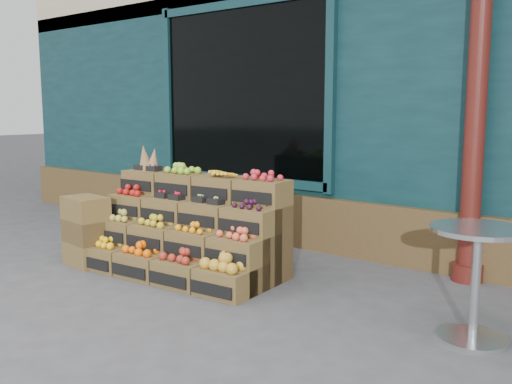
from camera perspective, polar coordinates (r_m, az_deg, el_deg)
The scene contains 6 objects.
ground at distance 4.50m, azimuth -3.67°, elevation -12.03°, with size 60.00×60.00×0.00m, color #454548.
shop_facade at distance 8.74m, azimuth 20.05°, elevation 13.31°, with size 12.00×6.24×4.80m.
crate_display at distance 5.53m, azimuth -6.79°, elevation -4.24°, with size 1.97×1.08×1.19m.
spare_crates at distance 5.99m, azimuth -16.60°, elevation -3.75°, with size 0.50×0.38×0.69m.
bistro_table at distance 4.11m, azimuth 21.17°, elevation -7.36°, with size 0.63×0.63×0.79m.
shopkeeper at distance 7.28m, azimuth 0.67°, elevation 4.03°, with size 0.74×0.49×2.04m, color #175021.
Camera 1 is at (2.85, -3.11, 1.57)m, focal length 40.00 mm.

